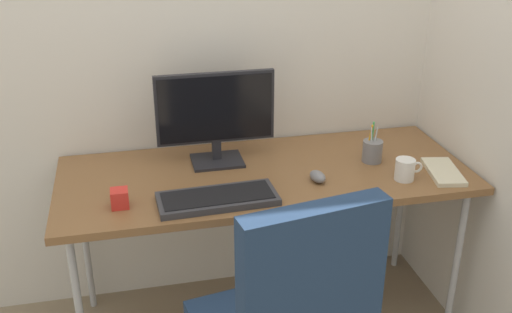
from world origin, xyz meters
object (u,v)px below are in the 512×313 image
(mouse, at_px, (318,177))
(pen_holder, at_px, (372,151))
(keyboard, at_px, (218,198))
(coffee_mug, at_px, (405,169))
(notebook, at_px, (443,172))
(desk_clamp_accessory, at_px, (120,198))
(monitor, at_px, (215,114))

(mouse, relative_size, pen_holder, 0.49)
(keyboard, height_order, coffee_mug, coffee_mug)
(notebook, bearing_deg, keyboard, -166.89)
(pen_holder, relative_size, coffee_mug, 1.52)
(mouse, xyz_separation_m, desk_clamp_accessory, (-0.74, -0.04, 0.01))
(notebook, relative_size, coffee_mug, 2.16)
(keyboard, height_order, pen_holder, pen_holder)
(mouse, bearing_deg, monitor, 130.54)
(mouse, xyz_separation_m, notebook, (0.51, -0.04, -0.01))
(monitor, xyz_separation_m, coffee_mug, (0.68, -0.32, -0.17))
(mouse, distance_m, coffee_mug, 0.34)
(monitor, bearing_deg, coffee_mug, -25.46)
(desk_clamp_accessory, bearing_deg, mouse, 2.86)
(coffee_mug, bearing_deg, mouse, 170.49)
(pen_holder, distance_m, coffee_mug, 0.20)
(monitor, xyz_separation_m, mouse, (0.35, -0.27, -0.19))
(mouse, height_order, coffee_mug, coffee_mug)
(keyboard, relative_size, notebook, 1.82)
(pen_holder, height_order, coffee_mug, pen_holder)
(monitor, xyz_separation_m, notebook, (0.85, -0.31, -0.20))
(mouse, height_order, notebook, mouse)
(pen_holder, bearing_deg, coffee_mug, -72.57)
(mouse, distance_m, desk_clamp_accessory, 0.74)
(monitor, bearing_deg, keyboard, -98.82)
(coffee_mug, bearing_deg, monitor, 154.54)
(keyboard, xyz_separation_m, coffee_mug, (0.74, 0.02, 0.03))
(keyboard, xyz_separation_m, desk_clamp_accessory, (-0.34, 0.04, 0.02))
(coffee_mug, xyz_separation_m, desk_clamp_accessory, (-1.08, 0.02, -0.01))
(keyboard, distance_m, notebook, 0.91)
(keyboard, xyz_separation_m, mouse, (0.40, 0.08, 0.01))
(pen_holder, xyz_separation_m, notebook, (0.23, -0.17, -0.04))
(monitor, height_order, keyboard, monitor)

